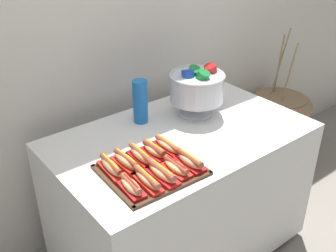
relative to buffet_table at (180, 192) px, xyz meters
The scene contains 17 objects.
ground_plane 0.41m from the buffet_table, ahead, with size 10.00×10.00×0.00m, color gray.
back_wall 1.05m from the buffet_table, 90.00° to the left, with size 6.00×0.10×2.60m, color silver.
buffet_table is the anchor object (origin of this frame).
floor_vase 1.21m from the buffet_table, 12.07° to the left, with size 0.55×0.55×1.06m.
serving_tray 0.52m from the buffet_table, 151.76° to the right, with size 0.42×0.38×0.01m.
hot_dog_0 0.67m from the buffet_table, 152.33° to the right, with size 0.07×0.16×0.06m.
hot_dog_1 0.62m from the buffet_table, 147.72° to the right, with size 0.07×0.19×0.06m.
hot_dog_2 0.58m from the buffet_table, 141.73° to the right, with size 0.07×0.18×0.06m.
hot_dog_3 0.54m from the buffet_table, 133.80° to the right, with size 0.07×0.16×0.06m.
hot_dog_4 0.52m from the buffet_table, 123.34° to the right, with size 0.07×0.16×0.06m.
hot_dog_5 0.62m from the buffet_table, behind, with size 0.07×0.19×0.06m.
hot_dog_6 0.57m from the buffet_table, 167.71° to the right, with size 0.06×0.18×0.06m.
hot_dog_7 0.52m from the buffet_table, 164.38° to the right, with size 0.07×0.17×0.06m.
hot_dog_8 0.48m from the buffet_table, 159.18° to the right, with size 0.07×0.16×0.06m.
hot_dog_9 0.45m from the buffet_table, 150.17° to the right, with size 0.06×0.18×0.06m.
punch_bowl 0.59m from the buffet_table, 29.62° to the left, with size 0.31×0.30×0.28m.
cup_stack 0.55m from the buffet_table, 110.30° to the left, with size 0.08×0.08×0.24m.
Camera 1 is at (-1.16, -1.36, 1.82)m, focal length 43.30 mm.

